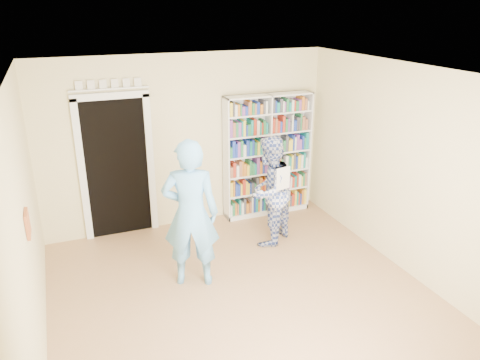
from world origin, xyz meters
name	(u,v)px	position (x,y,z in m)	size (l,w,h in m)	color
floor	(249,305)	(0.00, 0.00, 0.00)	(5.00, 5.00, 0.00)	#AB7E53
ceiling	(251,76)	(0.00, 0.00, 2.70)	(5.00, 5.00, 0.00)	white
wall_back	(187,142)	(0.00, 2.50, 1.35)	(4.50, 4.50, 0.00)	beige
wall_left	(25,238)	(-2.25, 0.00, 1.35)	(5.00, 5.00, 0.00)	beige
wall_right	(415,175)	(2.25, 0.00, 1.35)	(5.00, 5.00, 0.00)	beige
bookshelf	(267,155)	(1.31, 2.34, 1.02)	(1.47, 0.28, 2.03)	white
doorway	(116,161)	(-1.10, 2.48, 1.18)	(1.10, 0.08, 2.43)	black
wall_art	(27,224)	(-2.23, 0.20, 1.40)	(0.03, 0.25, 0.25)	brown
man_blue	(191,214)	(-0.47, 0.75, 0.96)	(0.70, 0.46, 1.91)	#68B0E7
man_plaid	(269,191)	(0.88, 1.37, 0.82)	(0.80, 0.62, 1.64)	#304493
paper_sheet	(283,178)	(0.97, 1.10, 1.10)	(0.23, 0.01, 0.32)	white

